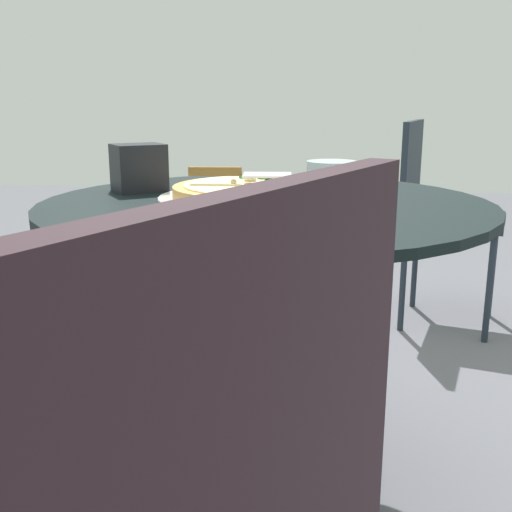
# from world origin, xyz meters

# --- Properties ---
(ground_plane) EXTENTS (10.00, 10.00, 0.00)m
(ground_plane) POSITION_xyz_m (0.00, 0.00, 0.00)
(ground_plane) COLOR slate
(patio_table) EXTENTS (0.92, 0.92, 0.70)m
(patio_table) POSITION_xyz_m (0.00, 0.00, 0.52)
(patio_table) COLOR black
(patio_table) RESTS_ON ground
(pizza_on_tray) EXTENTS (0.41, 0.41, 0.05)m
(pizza_on_tray) POSITION_xyz_m (-0.03, -0.02, 0.71)
(pizza_on_tray) COLOR silver
(pizza_on_tray) RESTS_ON patio_table
(pizza_server) EXTENTS (0.09, 0.21, 0.02)m
(pizza_server) POSITION_xyz_m (-0.02, -0.06, 0.75)
(pizza_server) COLOR silver
(pizza_server) RESTS_ON pizza_on_tray
(drinking_cup) EXTENTS (0.07, 0.07, 0.11)m
(drinking_cup) POSITION_xyz_m (0.33, 0.13, 0.76)
(drinking_cup) COLOR silver
(drinking_cup) RESTS_ON patio_table
(napkin_dispenser) EXTENTS (0.14, 0.14, 0.10)m
(napkin_dispenser) POSITION_xyz_m (-0.10, -0.30, 0.75)
(napkin_dispenser) COLOR black
(napkin_dispenser) RESTS_ON patio_table
(patio_chair_near) EXTENTS (0.47, 0.47, 0.82)m
(patio_chair_near) POSITION_xyz_m (-1.27, 0.55, 0.49)
(patio_chair_near) COLOR #1E2731
(patio_chair_near) RESTS_ON ground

